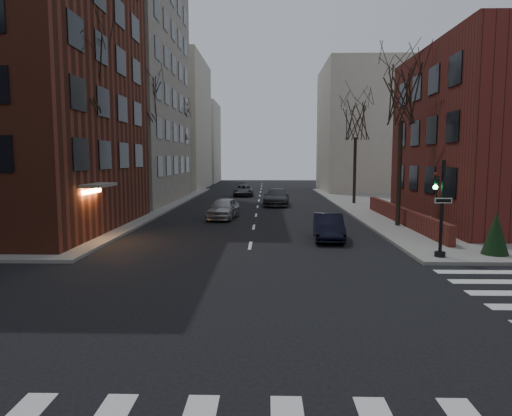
{
  "coord_description": "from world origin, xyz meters",
  "views": [
    {
      "loc": [
        0.8,
        -9.78,
        4.2
      ],
      "look_at": [
        0.32,
        10.51,
        2.0
      ],
      "focal_mm": 32.0,
      "sensor_mm": 36.0,
      "label": 1
    }
  ],
  "objects": [
    {
      "name": "tree_right_b",
      "position": [
        8.8,
        32.0,
        7.59
      ],
      "size": [
        3.74,
        3.74,
        9.18
      ],
      "color": "#2D231C",
      "rests_on": "sidewalk_far_right"
    },
    {
      "name": "low_wall_right",
      "position": [
        9.3,
        19.0,
        0.65
      ],
      "size": [
        0.35,
        16.0,
        1.0
      ],
      "primitive_type": "cube",
      "color": "maroon",
      "rests_on": "sidewalk_far_right"
    },
    {
      "name": "tree_left_c",
      "position": [
        -8.8,
        40.0,
        8.03
      ],
      "size": [
        3.96,
        3.96,
        9.72
      ],
      "color": "#2D231C",
      "rests_on": "sidewalk_far_left"
    },
    {
      "name": "tree_left_a",
      "position": [
        -8.8,
        14.0,
        8.47
      ],
      "size": [
        4.18,
        4.18,
        10.26
      ],
      "color": "#2D231C",
      "rests_on": "sidewalk_far_left"
    },
    {
      "name": "streetlamp_near",
      "position": [
        -8.2,
        22.0,
        4.24
      ],
      "size": [
        0.36,
        0.36,
        6.28
      ],
      "color": "black",
      "rests_on": "sidewalk_far_left"
    },
    {
      "name": "tree_right_a",
      "position": [
        8.8,
        18.0,
        8.03
      ],
      "size": [
        3.96,
        3.96,
        9.72
      ],
      "color": "#2D231C",
      "rests_on": "sidewalk_far_right"
    },
    {
      "name": "building_distant_ra",
      "position": [
        15.0,
        50.0,
        8.0
      ],
      "size": [
        14.0,
        14.0,
        16.0
      ],
      "primitive_type": "cube",
      "color": "beige",
      "rests_on": "ground"
    },
    {
      "name": "building_distant_lb",
      "position": [
        -13.0,
        72.0,
        7.0
      ],
      "size": [
        10.0,
        12.0,
        14.0
      ],
      "primitive_type": "cube",
      "color": "beige",
      "rests_on": "ground"
    },
    {
      "name": "car_lane_gray",
      "position": [
        1.68,
        31.12,
        0.77
      ],
      "size": [
        2.56,
        5.45,
        1.54
      ],
      "primitive_type": "imported",
      "rotation": [
        0.0,
        0.0,
        -0.08
      ],
      "color": "#3D3D42",
      "rests_on": "ground"
    },
    {
      "name": "streetlamp_far",
      "position": [
        -8.2,
        42.0,
        4.24
      ],
      "size": [
        0.36,
        0.36,
        6.28
      ],
      "color": "black",
      "rests_on": "sidewalk_far_left"
    },
    {
      "name": "traffic_signal",
      "position": [
        7.94,
        8.99,
        1.91
      ],
      "size": [
        0.76,
        0.44,
        4.0
      ],
      "color": "black",
      "rests_on": "sidewalk_far_right"
    },
    {
      "name": "sandwich_board",
      "position": [
        9.49,
        15.11,
        0.63
      ],
      "size": [
        0.54,
        0.67,
        0.97
      ],
      "primitive_type": "cube",
      "rotation": [
        0.0,
        0.0,
        0.19
      ],
      "color": "silver",
      "rests_on": "sidewalk_far_right"
    },
    {
      "name": "building_distant_la",
      "position": [
        -15.0,
        55.0,
        9.0
      ],
      "size": [
        14.0,
        16.0,
        18.0
      ],
      "primitive_type": "cube",
      "color": "beige",
      "rests_on": "ground"
    },
    {
      "name": "tree_left_b",
      "position": [
        -8.8,
        26.0,
        8.91
      ],
      "size": [
        4.4,
        4.4,
        10.8
      ],
      "color": "#2D231C",
      "rests_on": "sidewalk_far_left"
    },
    {
      "name": "car_lane_far",
      "position": [
        -1.82,
        41.42,
        0.63
      ],
      "size": [
        2.13,
        4.56,
        1.26
      ],
      "primitive_type": "imported",
      "rotation": [
        0.0,
        0.0,
        0.01
      ],
      "color": "#39383D",
      "rests_on": "ground"
    },
    {
      "name": "building_left_tan",
      "position": [
        -17.0,
        34.0,
        14.0
      ],
      "size": [
        18.0,
        18.0,
        28.0
      ],
      "primitive_type": "cube",
      "color": "#9F9384",
      "rests_on": "ground"
    },
    {
      "name": "evergreen_shrub",
      "position": [
        10.5,
        9.51,
        1.06
      ],
      "size": [
        1.39,
        1.39,
        1.83
      ],
      "primitive_type": "cone",
      "rotation": [
        0.0,
        0.0,
        -0.32
      ],
      "color": "black",
      "rests_on": "sidewalk_far_right"
    },
    {
      "name": "parked_sedan",
      "position": [
        4.0,
        13.67,
        0.68
      ],
      "size": [
        1.7,
        4.22,
        1.36
      ],
      "primitive_type": "imported",
      "rotation": [
        0.0,
        0.0,
        -0.06
      ],
      "color": "black",
      "rests_on": "ground"
    },
    {
      "name": "car_lane_silver",
      "position": [
        -2.24,
        21.8,
        0.74
      ],
      "size": [
        2.25,
        4.52,
        1.48
      ],
      "primitive_type": "imported",
      "rotation": [
        0.0,
        0.0,
        -0.12
      ],
      "color": "#A7A7AD",
      "rests_on": "ground"
    },
    {
      "name": "ground",
      "position": [
        0.0,
        0.0,
        0.0
      ],
      "size": [
        160.0,
        160.0,
        0.0
      ],
      "primitive_type": "plane",
      "color": "black",
      "rests_on": "ground"
    }
  ]
}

